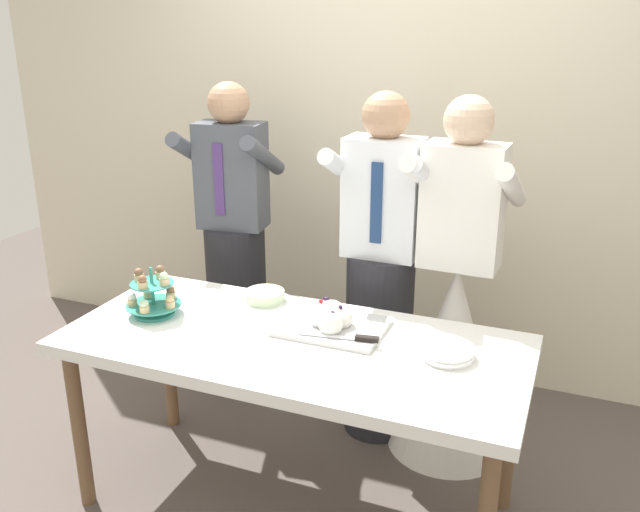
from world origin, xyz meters
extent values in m
plane|color=#564C47|center=(0.00, 0.00, 0.00)|extent=(8.00, 8.00, 0.00)
cube|color=beige|center=(0.00, 1.43, 1.45)|extent=(5.20, 0.10, 2.90)
cube|color=white|center=(0.00, 0.00, 0.75)|extent=(1.80, 0.80, 0.05)
cylinder|color=brown|center=(-0.82, -0.32, 0.36)|extent=(0.06, 0.06, 0.72)
cylinder|color=brown|center=(-0.82, 0.32, 0.36)|extent=(0.06, 0.06, 0.72)
cylinder|color=brown|center=(0.82, 0.32, 0.36)|extent=(0.06, 0.06, 0.72)
cylinder|color=teal|center=(-0.63, -0.01, 0.78)|extent=(0.17, 0.17, 0.01)
cylinder|color=teal|center=(-0.63, -0.01, 0.88)|extent=(0.01, 0.01, 0.21)
cylinder|color=teal|center=(-0.63, -0.01, 0.82)|extent=(0.23, 0.23, 0.01)
cylinder|color=#D1B784|center=(-0.54, -0.01, 0.84)|extent=(0.04, 0.04, 0.03)
sphere|color=#D6B27A|center=(-0.54, -0.01, 0.86)|extent=(0.04, 0.04, 0.04)
cylinder|color=#D1B784|center=(-0.60, 0.07, 0.84)|extent=(0.04, 0.04, 0.03)
sphere|color=brown|center=(-0.60, 0.07, 0.86)|extent=(0.04, 0.04, 0.04)
cylinder|color=#D1B784|center=(-0.70, 0.05, 0.84)|extent=(0.04, 0.04, 0.03)
sphere|color=#EAB7C6|center=(-0.70, 0.05, 0.86)|extent=(0.04, 0.04, 0.04)
cylinder|color=#D1B784|center=(-0.71, -0.05, 0.84)|extent=(0.04, 0.04, 0.03)
sphere|color=white|center=(-0.71, -0.05, 0.86)|extent=(0.04, 0.04, 0.04)
cylinder|color=#D1B784|center=(-0.61, -0.09, 0.84)|extent=(0.04, 0.04, 0.03)
sphere|color=beige|center=(-0.61, -0.09, 0.86)|extent=(0.04, 0.04, 0.04)
cylinder|color=teal|center=(-0.63, -0.01, 0.92)|extent=(0.18, 0.18, 0.01)
cylinder|color=#D1B784|center=(-0.57, -0.01, 0.93)|extent=(0.04, 0.04, 0.03)
sphere|color=beige|center=(-0.57, -0.01, 0.96)|extent=(0.04, 0.04, 0.04)
cylinder|color=#D1B784|center=(-0.63, 0.06, 0.93)|extent=(0.04, 0.04, 0.03)
sphere|color=brown|center=(-0.63, 0.06, 0.96)|extent=(0.04, 0.04, 0.04)
cylinder|color=#D1B784|center=(-0.69, -0.01, 0.93)|extent=(0.04, 0.04, 0.03)
sphere|color=brown|center=(-0.69, -0.01, 0.96)|extent=(0.04, 0.04, 0.04)
cylinder|color=#D1B784|center=(-0.63, -0.07, 0.93)|extent=(0.04, 0.04, 0.03)
sphere|color=brown|center=(-0.63, -0.07, 0.96)|extent=(0.04, 0.04, 0.04)
cube|color=silver|center=(0.11, 0.14, 0.79)|extent=(0.42, 0.31, 0.02)
sphere|color=white|center=(0.15, 0.14, 0.83)|extent=(0.09, 0.09, 0.09)
sphere|color=white|center=(0.13, 0.20, 0.82)|extent=(0.07, 0.07, 0.07)
sphere|color=white|center=(0.07, 0.16, 0.83)|extent=(0.09, 0.09, 0.09)
sphere|color=white|center=(0.07, 0.11, 0.83)|extent=(0.08, 0.08, 0.08)
sphere|color=white|center=(0.13, 0.07, 0.83)|extent=(0.10, 0.10, 0.10)
sphere|color=white|center=(0.11, 0.14, 0.84)|extent=(0.11, 0.11, 0.11)
sphere|color=#2D1938|center=(0.08, 0.17, 0.89)|extent=(0.02, 0.02, 0.02)
sphere|color=#2D1938|center=(0.15, 0.13, 0.88)|extent=(0.02, 0.02, 0.02)
sphere|color=#B21923|center=(0.06, 0.15, 0.88)|extent=(0.02, 0.02, 0.02)
sphere|color=#2D1938|center=(0.14, 0.08, 0.88)|extent=(0.02, 0.02, 0.02)
sphere|color=#2D1938|center=(0.06, 0.19, 0.88)|extent=(0.02, 0.02, 0.02)
cube|color=silver|center=(0.14, 0.02, 0.80)|extent=(0.23, 0.06, 0.00)
cube|color=black|center=(0.29, 0.05, 0.81)|extent=(0.09, 0.04, 0.02)
cylinder|color=white|center=(0.59, 0.08, 0.78)|extent=(0.20, 0.20, 0.01)
cylinder|color=white|center=(0.59, 0.07, 0.79)|extent=(0.20, 0.20, 0.01)
cylinder|color=white|center=(0.58, 0.08, 0.80)|extent=(0.20, 0.20, 0.01)
cylinder|color=white|center=(0.59, 0.08, 0.81)|extent=(0.20, 0.20, 0.01)
cylinder|color=white|center=(-0.26, 0.28, 0.78)|extent=(0.24, 0.24, 0.01)
cylinder|color=beige|center=(-0.26, 0.28, 0.81)|extent=(0.17, 0.17, 0.05)
cylinder|color=#232328|center=(0.15, 0.68, 0.46)|extent=(0.32, 0.32, 0.92)
cube|color=white|center=(0.15, 0.68, 1.19)|extent=(0.34, 0.20, 0.54)
sphere|color=tan|center=(0.15, 0.68, 1.55)|extent=(0.21, 0.21, 0.21)
cylinder|color=white|center=(-0.04, 0.68, 1.30)|extent=(0.08, 0.49, 0.28)
cylinder|color=white|center=(0.34, 0.68, 1.30)|extent=(0.08, 0.49, 0.28)
cube|color=navy|center=(0.15, 0.58, 1.19)|extent=(0.05, 0.01, 0.36)
cone|color=white|center=(0.50, 0.67, 0.46)|extent=(0.56, 0.56, 0.92)
cube|color=white|center=(0.50, 0.67, 1.19)|extent=(0.35, 0.21, 0.54)
sphere|color=beige|center=(0.50, 0.67, 1.55)|extent=(0.21, 0.21, 0.21)
cylinder|color=white|center=(0.32, 0.67, 1.30)|extent=(0.10, 0.49, 0.28)
cylinder|color=white|center=(0.70, 0.66, 1.30)|extent=(0.10, 0.49, 0.28)
cylinder|color=#232328|center=(-0.70, 0.82, 0.46)|extent=(0.32, 0.32, 0.92)
cube|color=#4C515B|center=(-0.70, 0.82, 1.19)|extent=(0.36, 0.24, 0.54)
sphere|color=tan|center=(-0.70, 0.82, 1.55)|extent=(0.21, 0.21, 0.21)
cylinder|color=#4C515B|center=(-0.91, 0.80, 1.30)|extent=(0.14, 0.49, 0.28)
cylinder|color=#4C515B|center=(-0.53, 0.85, 1.30)|extent=(0.14, 0.49, 0.28)
cube|color=#4C3372|center=(-0.72, 0.72, 1.19)|extent=(0.05, 0.02, 0.36)
camera|label=1|loc=(0.98, -2.14, 1.95)|focal=37.85mm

